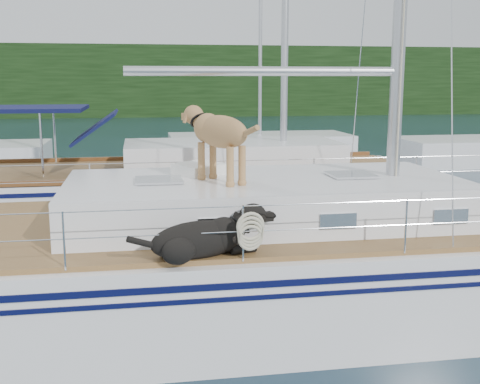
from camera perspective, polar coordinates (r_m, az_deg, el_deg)
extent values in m
plane|color=black|center=(8.36, -3.21, -11.21)|extent=(120.00, 120.00, 0.00)
cube|color=black|center=(52.72, -8.90, 10.35)|extent=(90.00, 3.00, 6.00)
cube|color=#595147|center=(53.98, -8.84, 7.80)|extent=(92.00, 1.00, 1.20)
cube|color=white|center=(8.18, -3.25, -7.96)|extent=(12.00, 3.80, 1.40)
cube|color=olive|center=(7.98, -3.30, -2.98)|extent=(11.52, 3.50, 0.06)
cube|color=white|center=(8.04, 2.35, -0.65)|extent=(5.20, 2.50, 0.55)
cylinder|color=silver|center=(7.89, 2.44, 11.37)|extent=(3.60, 0.12, 0.12)
cylinder|color=silver|center=(6.16, -1.54, -1.41)|extent=(10.56, 0.01, 0.01)
cylinder|color=silver|center=(9.58, -4.51, 2.88)|extent=(10.56, 0.01, 0.01)
cube|color=#1D2FBA|center=(9.10, -3.24, -0.93)|extent=(0.79, 0.69, 0.05)
cube|color=white|center=(8.32, -3.88, 2.18)|extent=(0.79, 0.76, 0.16)
torus|color=beige|center=(6.17, 1.00, -3.28)|extent=(0.40, 0.16, 0.38)
cube|color=white|center=(13.72, -5.72, -0.61)|extent=(11.00, 3.50, 1.30)
cube|color=olive|center=(13.61, -5.77, 2.08)|extent=(10.56, 3.29, 0.06)
cube|color=white|center=(13.69, -0.77, 3.66)|extent=(4.80, 2.30, 0.55)
cube|color=#0F123E|center=(13.64, -19.54, 7.46)|extent=(2.40, 2.30, 0.08)
cube|color=white|center=(24.35, 1.88, 4.21)|extent=(7.20, 3.00, 1.10)
cylinder|color=silver|center=(24.38, 1.96, 17.41)|extent=(0.14, 0.14, 11.00)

